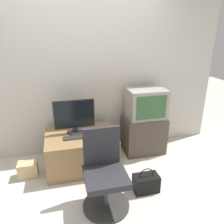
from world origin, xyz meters
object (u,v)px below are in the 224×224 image
object	(u,v)px
handbag	(146,183)
crt_tv	(146,103)
mouse	(90,135)
office_chair	(105,176)
keyboard	(74,137)
cardboard_box_lower	(28,169)
main_monitor	(74,117)

from	to	relation	value
handbag	crt_tv	bearing A→B (deg)	69.91
mouse	office_chair	distance (m)	0.78
mouse	handbag	size ratio (longest dim) A/B	0.21
crt_tv	mouse	bearing A→B (deg)	-164.67
keyboard	crt_tv	distance (m)	1.24
mouse	cardboard_box_lower	size ratio (longest dim) A/B	0.26
keyboard	cardboard_box_lower	bearing A→B (deg)	-179.63
office_chair	main_monitor	bearing A→B (deg)	104.27
keyboard	cardboard_box_lower	size ratio (longest dim) A/B	1.19
crt_tv	cardboard_box_lower	size ratio (longest dim) A/B	2.27
crt_tv	keyboard	bearing A→B (deg)	-166.88
crt_tv	handbag	world-z (taller)	crt_tv
handbag	keyboard	bearing A→B (deg)	140.55
handbag	office_chair	bearing A→B (deg)	-171.61
keyboard	mouse	xyz separation A→B (m)	(0.23, 0.01, 0.01)
keyboard	handbag	distance (m)	1.13
main_monitor	handbag	bearing A→B (deg)	-47.34
main_monitor	crt_tv	world-z (taller)	crt_tv
keyboard	office_chair	world-z (taller)	office_chair
office_chair	handbag	bearing A→B (deg)	8.39
office_chair	crt_tv	bearing A→B (deg)	48.87
main_monitor	office_chair	xyz separation A→B (m)	(0.24, -0.94, -0.37)
mouse	office_chair	xyz separation A→B (m)	(0.04, -0.77, -0.14)
keyboard	handbag	size ratio (longest dim) A/B	0.94
main_monitor	cardboard_box_lower	distance (m)	0.97
office_chair	cardboard_box_lower	bearing A→B (deg)	141.28
office_chair	handbag	xyz separation A→B (m)	(0.55, 0.08, -0.27)
mouse	cardboard_box_lower	distance (m)	0.99
crt_tv	handbag	xyz separation A→B (m)	(-0.35, -0.94, -0.73)
mouse	cardboard_box_lower	world-z (taller)	mouse
crt_tv	handbag	bearing A→B (deg)	-110.09
mouse	crt_tv	xyz separation A→B (m)	(0.94, 0.26, 0.31)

